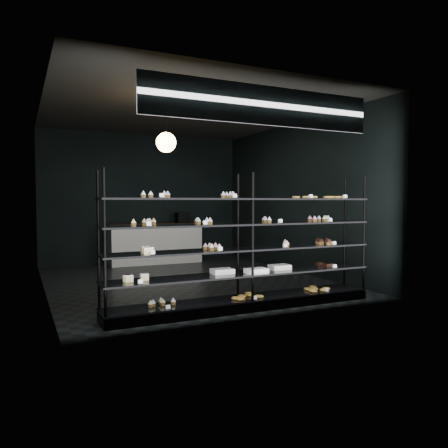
# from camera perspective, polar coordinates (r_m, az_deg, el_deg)

# --- Properties ---
(room) EXTENTS (5.01, 6.01, 3.20)m
(room) POSITION_cam_1_polar(r_m,az_deg,el_deg) (8.35, -5.13, 3.53)
(room) COLOR black
(room) RESTS_ON ground
(display_shelf) EXTENTS (4.00, 0.50, 1.91)m
(display_shelf) POSITION_cam_1_polar(r_m,az_deg,el_deg) (6.16, 2.56, -5.33)
(display_shelf) COLOR black
(display_shelf) RESTS_ON room
(signage) EXTENTS (3.30, 0.05, 0.50)m
(signage) POSITION_cam_1_polar(r_m,az_deg,el_deg) (5.82, 5.18, 15.17)
(signage) COLOR #0B1739
(signage) RESTS_ON room
(pendant_lamp) EXTENTS (0.31, 0.31, 0.89)m
(pendant_lamp) POSITION_cam_1_polar(r_m,az_deg,el_deg) (7.07, -7.57, 10.53)
(pendant_lamp) COLOR black
(pendant_lamp) RESTS_ON room
(service_counter) EXTENTS (2.31, 0.65, 1.23)m
(service_counter) POSITION_cam_1_polar(r_m,az_deg,el_deg) (10.82, -8.91, -2.43)
(service_counter) COLOR silver
(service_counter) RESTS_ON room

